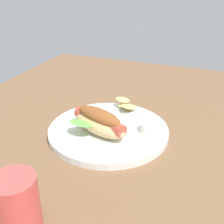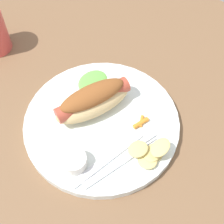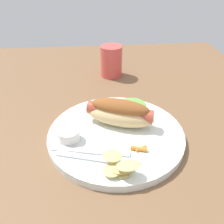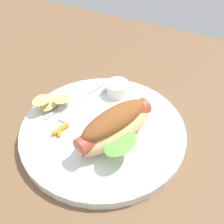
{
  "view_description": "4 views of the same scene",
  "coord_description": "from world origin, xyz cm",
  "px_view_note": "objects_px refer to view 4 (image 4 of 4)",
  "views": [
    {
      "loc": [
        -54.74,
        -24.65,
        36.0
      ],
      "look_at": [
        2.02,
        -2.29,
        5.42
      ],
      "focal_mm": 46.67,
      "sensor_mm": 36.0,
      "label": 1
    },
    {
      "loc": [
        21.63,
        -25.83,
        51.44
      ],
      "look_at": [
        2.6,
        -0.86,
        4.82
      ],
      "focal_mm": 51.87,
      "sensor_mm": 36.0,
      "label": 2
    },
    {
      "loc": [
        40.16,
        -6.29,
        32.97
      ],
      "look_at": [
        0.8,
        -2.65,
        6.52
      ],
      "focal_mm": 38.41,
      "sensor_mm": 36.0,
      "label": 3
    },
    {
      "loc": [
        -15.61,
        27.81,
        37.47
      ],
      "look_at": [
        0.13,
        -3.81,
        4.07
      ],
      "focal_mm": 46.01,
      "sensor_mm": 36.0,
      "label": 4
    }
  ],
  "objects_px": {
    "hot_dog": "(115,126)",
    "knife": "(90,99)",
    "carrot_garnish": "(60,130)",
    "sauce_ramekin": "(117,88)",
    "plate": "(103,131)",
    "fork": "(79,98)",
    "chips_pile": "(51,101)"
  },
  "relations": [
    {
      "from": "plate",
      "to": "sauce_ramekin",
      "type": "distance_m",
      "value": 0.1
    },
    {
      "from": "plate",
      "to": "carrot_garnish",
      "type": "distance_m",
      "value": 0.07
    },
    {
      "from": "hot_dog",
      "to": "chips_pile",
      "type": "distance_m",
      "value": 0.14
    },
    {
      "from": "carrot_garnish",
      "to": "plate",
      "type": "bearing_deg",
      "value": -147.62
    },
    {
      "from": "plate",
      "to": "sauce_ramekin",
      "type": "height_order",
      "value": "sauce_ramekin"
    },
    {
      "from": "sauce_ramekin",
      "to": "knife",
      "type": "bearing_deg",
      "value": 47.61
    },
    {
      "from": "sauce_ramekin",
      "to": "chips_pile",
      "type": "distance_m",
      "value": 0.13
    },
    {
      "from": "fork",
      "to": "sauce_ramekin",
      "type": "bearing_deg",
      "value": 146.37
    },
    {
      "from": "fork",
      "to": "chips_pile",
      "type": "bearing_deg",
      "value": -21.86
    },
    {
      "from": "carrot_garnish",
      "to": "knife",
      "type": "bearing_deg",
      "value": -92.85
    },
    {
      "from": "sauce_ramekin",
      "to": "chips_pile",
      "type": "bearing_deg",
      "value": 44.26
    },
    {
      "from": "hot_dog",
      "to": "knife",
      "type": "relative_size",
      "value": 1.06
    },
    {
      "from": "hot_dog",
      "to": "knife",
      "type": "xyz_separation_m",
      "value": [
        0.08,
        -0.07,
        -0.03
      ]
    },
    {
      "from": "plate",
      "to": "fork",
      "type": "distance_m",
      "value": 0.09
    },
    {
      "from": "chips_pile",
      "to": "sauce_ramekin",
      "type": "bearing_deg",
      "value": -135.74
    },
    {
      "from": "hot_dog",
      "to": "fork",
      "type": "height_order",
      "value": "hot_dog"
    },
    {
      "from": "knife",
      "to": "carrot_garnish",
      "type": "relative_size",
      "value": 4.62
    },
    {
      "from": "fork",
      "to": "knife",
      "type": "xyz_separation_m",
      "value": [
        -0.02,
        -0.01,
        -0.0
      ]
    },
    {
      "from": "plate",
      "to": "hot_dog",
      "type": "height_order",
      "value": "hot_dog"
    },
    {
      "from": "plate",
      "to": "fork",
      "type": "relative_size",
      "value": 1.93
    },
    {
      "from": "sauce_ramekin",
      "to": "carrot_garnish",
      "type": "height_order",
      "value": "sauce_ramekin"
    },
    {
      "from": "sauce_ramekin",
      "to": "knife",
      "type": "xyz_separation_m",
      "value": [
        0.04,
        0.04,
        -0.01
      ]
    },
    {
      "from": "hot_dog",
      "to": "carrot_garnish",
      "type": "height_order",
      "value": "hot_dog"
    },
    {
      "from": "plate",
      "to": "carrot_garnish",
      "type": "height_order",
      "value": "carrot_garnish"
    },
    {
      "from": "hot_dog",
      "to": "sauce_ramekin",
      "type": "bearing_deg",
      "value": -134.94
    },
    {
      "from": "plate",
      "to": "hot_dog",
      "type": "distance_m",
      "value": 0.05
    },
    {
      "from": "sauce_ramekin",
      "to": "fork",
      "type": "distance_m",
      "value": 0.08
    },
    {
      "from": "hot_dog",
      "to": "carrot_garnish",
      "type": "bearing_deg",
      "value": -51.4
    },
    {
      "from": "knife",
      "to": "fork",
      "type": "bearing_deg",
      "value": -59.31
    },
    {
      "from": "plate",
      "to": "knife",
      "type": "distance_m",
      "value": 0.08
    },
    {
      "from": "chips_pile",
      "to": "carrot_garnish",
      "type": "relative_size",
      "value": 2.03
    },
    {
      "from": "carrot_garnish",
      "to": "hot_dog",
      "type": "bearing_deg",
      "value": -163.23
    }
  ]
}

